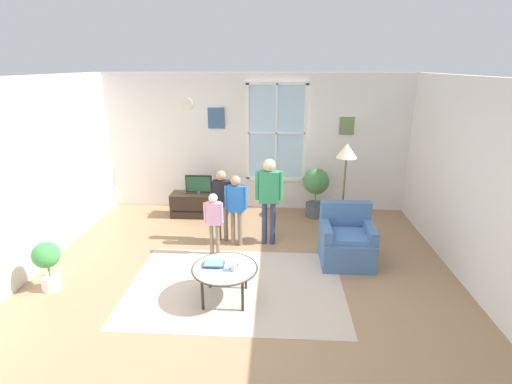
% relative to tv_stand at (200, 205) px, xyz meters
% --- Properties ---
extents(ground_plane, '(6.57, 6.87, 0.02)m').
position_rel_tv_stand_xyz_m(ground_plane, '(1.07, -2.61, -0.24)').
color(ground_plane, '#9E7A56').
extents(back_wall, '(5.97, 0.17, 2.70)m').
position_rel_tv_stand_xyz_m(back_wall, '(1.08, 0.58, 1.13)').
color(back_wall, silver).
rests_on(back_wall, ground_plane).
extents(side_wall_right, '(0.12, 6.27, 2.70)m').
position_rel_tv_stand_xyz_m(side_wall_right, '(4.12, -2.61, 1.12)').
color(side_wall_right, silver).
rests_on(side_wall_right, ground_plane).
extents(area_rug, '(2.87, 2.00, 0.01)m').
position_rel_tv_stand_xyz_m(area_rug, '(0.98, -2.47, -0.23)').
color(area_rug, '#C6B29E').
rests_on(area_rug, ground_plane).
extents(tv_stand, '(1.10, 0.42, 0.46)m').
position_rel_tv_stand_xyz_m(tv_stand, '(0.00, 0.00, 0.00)').
color(tv_stand, '#2D2319').
rests_on(tv_stand, ground_plane).
extents(television, '(0.51, 0.08, 0.37)m').
position_rel_tv_stand_xyz_m(television, '(0.00, -0.00, 0.42)').
color(television, '#4C4C4C').
rests_on(television, tv_stand).
extents(armchair, '(0.76, 0.74, 0.87)m').
position_rel_tv_stand_xyz_m(armchair, '(2.56, -1.68, 0.10)').
color(armchair, '#476B9E').
rests_on(armchair, ground_plane).
extents(coffee_table, '(0.83, 0.83, 0.45)m').
position_rel_tv_stand_xyz_m(coffee_table, '(0.88, -2.76, 0.19)').
color(coffee_table, '#99B2B7').
rests_on(coffee_table, ground_plane).
extents(book_stack, '(0.26, 0.20, 0.05)m').
position_rel_tv_stand_xyz_m(book_stack, '(0.73, -2.71, 0.24)').
color(book_stack, '#583770').
rests_on(book_stack, coffee_table).
extents(cup, '(0.08, 0.08, 0.10)m').
position_rel_tv_stand_xyz_m(cup, '(1.00, -2.82, 0.27)').
color(cup, white).
rests_on(cup, coffee_table).
extents(remote_near_books, '(0.06, 0.14, 0.02)m').
position_rel_tv_stand_xyz_m(remote_near_books, '(0.98, -2.78, 0.23)').
color(remote_near_books, black).
rests_on(remote_near_books, coffee_table).
extents(remote_near_cup, '(0.09, 0.14, 0.02)m').
position_rel_tv_stand_xyz_m(remote_near_cup, '(0.99, -2.74, 0.23)').
color(remote_near_cup, black).
rests_on(remote_near_cup, coffee_table).
extents(person_black_shirt, '(0.37, 0.17, 1.23)m').
position_rel_tv_stand_xyz_m(person_black_shirt, '(0.60, -1.06, 0.54)').
color(person_black_shirt, '#726656').
rests_on(person_black_shirt, ground_plane).
extents(person_blue_shirt, '(0.36, 0.16, 1.19)m').
position_rel_tv_stand_xyz_m(person_blue_shirt, '(0.86, -1.23, 0.52)').
color(person_blue_shirt, '#726656').
rests_on(person_blue_shirt, ground_plane).
extents(person_green_shirt, '(0.44, 0.20, 1.45)m').
position_rel_tv_stand_xyz_m(person_green_shirt, '(1.38, -1.15, 0.68)').
color(person_green_shirt, '#333851').
rests_on(person_green_shirt, ground_plane).
extents(person_pink_shirt, '(0.30, 0.14, 1.00)m').
position_rel_tv_stand_xyz_m(person_pink_shirt, '(0.55, -1.56, 0.40)').
color(person_pink_shirt, '#726656').
rests_on(person_pink_shirt, ground_plane).
extents(potted_plant_by_window, '(0.50, 0.50, 0.97)m').
position_rel_tv_stand_xyz_m(potted_plant_by_window, '(2.26, 0.11, 0.36)').
color(potted_plant_by_window, '#4C565B').
rests_on(potted_plant_by_window, ground_plane).
extents(potted_plant_corner, '(0.34, 0.34, 0.68)m').
position_rel_tv_stand_xyz_m(potted_plant_corner, '(-1.46, -2.67, 0.19)').
color(potted_plant_corner, silver).
rests_on(potted_plant_corner, ground_plane).
extents(floor_lamp, '(0.32, 0.32, 1.70)m').
position_rel_tv_stand_xyz_m(floor_lamp, '(2.57, -1.12, 1.19)').
color(floor_lamp, black).
rests_on(floor_lamp, ground_plane).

